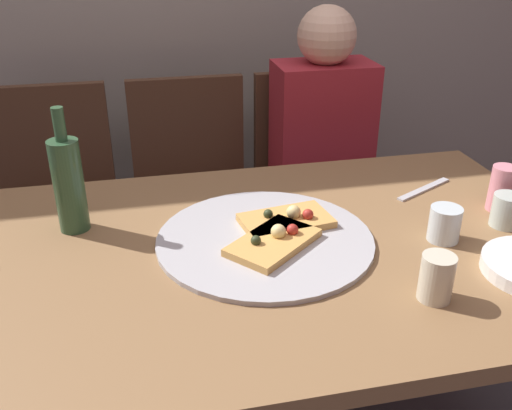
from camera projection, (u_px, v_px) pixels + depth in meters
The scene contains 14 objects.
dining_table at pixel (243, 274), 1.36m from camera, with size 1.67×0.96×0.73m.
pizza_tray at pixel (265, 240), 1.36m from camera, with size 0.52×0.52×0.01m, color #ADADB2.
pizza_slice_last at pixel (287, 220), 1.42m from camera, with size 0.24×0.16×0.05m.
pizza_slice_extra at pixel (274, 241), 1.32m from camera, with size 0.25×0.24×0.05m.
wine_bottle at pixel (69, 183), 1.37m from camera, with size 0.07×0.07×0.31m.
tumbler_near at pixel (436, 278), 1.14m from camera, with size 0.07×0.07×0.10m, color beige.
tumbler_far at pixel (507, 211), 1.42m from camera, with size 0.07×0.07×0.08m, color #B7C6BC.
short_glass at pixel (445, 224), 1.36m from camera, with size 0.08×0.08×0.09m, color silver.
soda_can at pixel (502, 189), 1.49m from camera, with size 0.07×0.07×0.12m, color pink.
table_knife at pixel (424, 189), 1.63m from camera, with size 0.22×0.02×0.01m, color #B7B7BC.
chair_left at pixel (54, 197), 2.10m from camera, with size 0.44×0.44×0.90m.
chair_middle at pixel (193, 184), 2.19m from camera, with size 0.44×0.44×0.90m.
chair_right at pixel (314, 174), 2.29m from camera, with size 0.44×0.44×0.90m.
guest_in_sweater at pixel (329, 158), 2.10m from camera, with size 0.36×0.56×1.17m.
Camera 1 is at (-0.21, -1.13, 1.42)m, focal length 39.97 mm.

